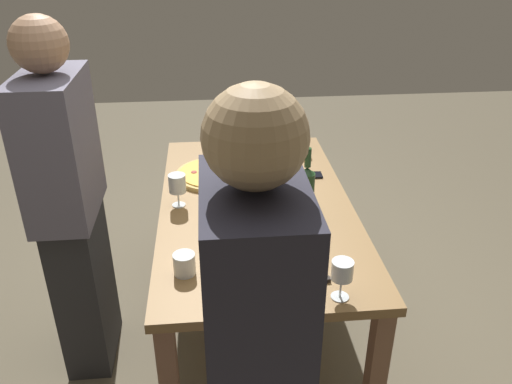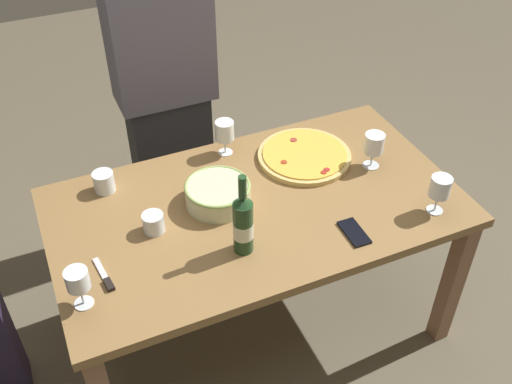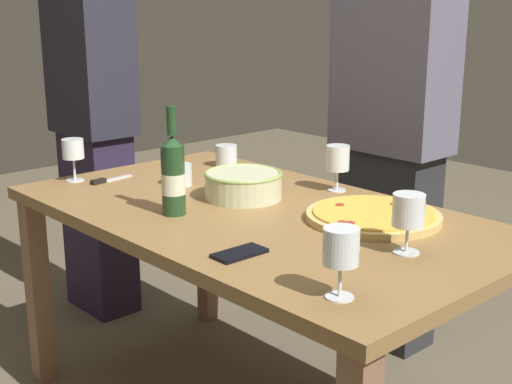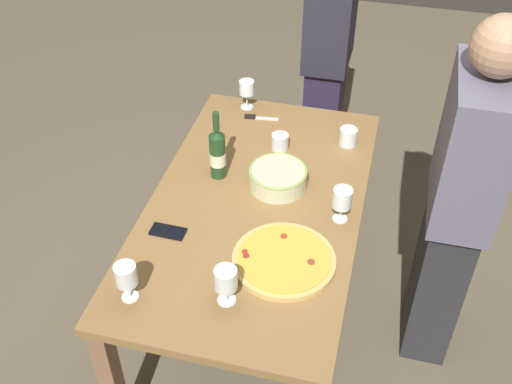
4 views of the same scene
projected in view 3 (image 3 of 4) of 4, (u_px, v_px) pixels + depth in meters
name	position (u px, v px, depth m)	size (l,w,h in m)	color
dining_table	(256.00, 239.00, 2.23)	(1.60, 0.90, 0.75)	olive
pizza	(373.00, 216.00, 2.10)	(0.40, 0.40, 0.03)	tan
serving_bowl	(243.00, 184.00, 2.33)	(0.26, 0.26, 0.09)	beige
wine_bottle	(173.00, 175.00, 2.14)	(0.07, 0.07, 0.33)	#1F4020
wine_glass_near_pizza	(338.00, 160.00, 2.40)	(0.08, 0.08, 0.16)	white
wine_glass_by_bottle	(408.00, 213.00, 1.81)	(0.08, 0.08, 0.16)	white
wine_glass_far_left	(73.00, 151.00, 2.54)	(0.08, 0.08, 0.15)	white
wine_glass_far_right	(341.00, 250.00, 1.53)	(0.08, 0.08, 0.16)	white
cup_amber	(226.00, 156.00, 2.78)	(0.08, 0.08, 0.08)	white
cup_ceramic	(180.00, 175.00, 2.49)	(0.08, 0.08, 0.08)	white
cell_phone	(240.00, 253.00, 1.82)	(0.07, 0.14, 0.01)	black
pizza_knife	(106.00, 180.00, 2.55)	(0.04, 0.18, 0.02)	silver
person_host	(391.00, 145.00, 2.80)	(0.46, 0.24, 1.64)	#29292D
person_guest_left	(93.00, 126.00, 3.09)	(0.38, 0.24, 1.67)	#29203A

